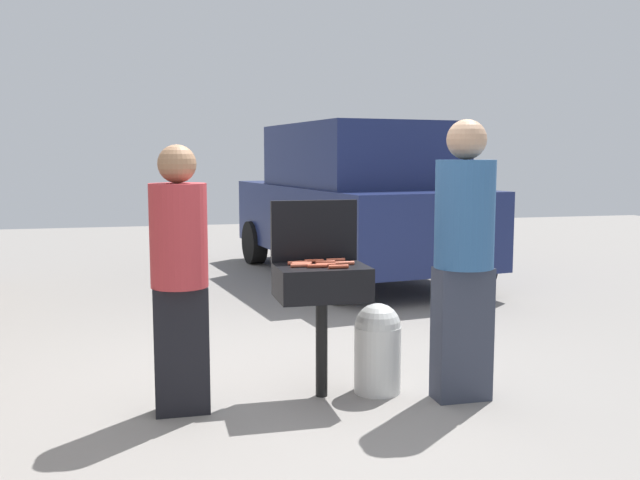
{
  "coord_description": "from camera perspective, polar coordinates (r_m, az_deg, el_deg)",
  "views": [
    {
      "loc": [
        -0.89,
        -4.63,
        1.61
      ],
      "look_at": [
        0.32,
        0.33,
        1.0
      ],
      "focal_mm": 39.48,
      "sensor_mm": 36.0,
      "label": 1
    }
  ],
  "objects": [
    {
      "name": "hot_dog_2",
      "position": [
        4.69,
        -1.84,
        -1.86
      ],
      "size": [
        0.13,
        0.03,
        0.03
      ],
      "primitive_type": "cylinder",
      "rotation": [
        0.0,
        1.57,
        0.06
      ],
      "color": "#C6593D",
      "rests_on": "bbq_grill"
    },
    {
      "name": "hot_dog_7",
      "position": [
        4.53,
        1.5,
        -2.17
      ],
      "size": [
        0.13,
        0.03,
        0.03
      ],
      "primitive_type": "cylinder",
      "rotation": [
        0.0,
        1.57,
        -0.02
      ],
      "color": "#AD4228",
      "rests_on": "bbq_grill"
    },
    {
      "name": "hot_dog_4",
      "position": [
        4.71,
        0.42,
        -1.83
      ],
      "size": [
        0.13,
        0.04,
        0.03
      ],
      "primitive_type": "cylinder",
      "rotation": [
        0.0,
        1.57,
        -0.1
      ],
      "color": "#B74C33",
      "rests_on": "bbq_grill"
    },
    {
      "name": "grill_lid_open",
      "position": [
        4.83,
        -0.49,
        0.76
      ],
      "size": [
        0.6,
        0.05,
        0.42
      ],
      "primitive_type": "cube",
      "color": "black",
      "rests_on": "bbq_grill"
    },
    {
      "name": "hot_dog_8",
      "position": [
        4.67,
        2.01,
        -1.89
      ],
      "size": [
        0.13,
        0.03,
        0.03
      ],
      "primitive_type": "cylinder",
      "rotation": [
        0.0,
        1.57,
        0.01
      ],
      "color": "#C6593D",
      "rests_on": "bbq_grill"
    },
    {
      "name": "hot_dog_0",
      "position": [
        4.58,
        -1.58,
        -2.07
      ],
      "size": [
        0.13,
        0.03,
        0.03
      ],
      "primitive_type": "cylinder",
      "rotation": [
        0.0,
        1.57,
        -0.06
      ],
      "color": "#C6593D",
      "rests_on": "bbq_grill"
    },
    {
      "name": "hot_dog_3",
      "position": [
        4.55,
        -0.21,
        -2.12
      ],
      "size": [
        0.13,
        0.04,
        0.03
      ],
      "primitive_type": "cylinder",
      "rotation": [
        0.0,
        1.57,
        -0.11
      ],
      "color": "#AD4228",
      "rests_on": "bbq_grill"
    },
    {
      "name": "hot_dog_9",
      "position": [
        4.6,
        0.47,
        -2.03
      ],
      "size": [
        0.13,
        0.03,
        0.03
      ],
      "primitive_type": "cylinder",
      "rotation": [
        0.0,
        1.57,
        -0.04
      ],
      "color": "#AD4228",
      "rests_on": "bbq_grill"
    },
    {
      "name": "hot_dog_6",
      "position": [
        4.77,
        -0.49,
        -1.72
      ],
      "size": [
        0.13,
        0.03,
        0.03
      ],
      "primitive_type": "cylinder",
      "rotation": [
        0.0,
        1.57,
        -0.02
      ],
      "color": "#AD4228",
      "rests_on": "bbq_grill"
    },
    {
      "name": "person_right",
      "position": [
        4.68,
        11.59,
        -0.81
      ],
      "size": [
        0.39,
        0.39,
        1.84
      ],
      "rotation": [
        0.0,
        0.0,
        3.24
      ],
      "color": "#333847",
      "rests_on": "ground"
    },
    {
      "name": "ground_plane",
      "position": [
        4.98,
        -2.72,
        -12.04
      ],
      "size": [
        24.0,
        24.0,
        0.0
      ],
      "primitive_type": "plane",
      "color": "gray"
    },
    {
      "name": "hot_dog_5",
      "position": [
        4.64,
        -1.48,
        -1.95
      ],
      "size": [
        0.13,
        0.03,
        0.03
      ],
      "primitive_type": "cylinder",
      "rotation": [
        0.0,
        1.57,
        -0.02
      ],
      "color": "#C6593D",
      "rests_on": "bbq_grill"
    },
    {
      "name": "bbq_grill",
      "position": [
        4.67,
        0.13,
        -3.8
      ],
      "size": [
        0.6,
        0.44,
        0.89
      ],
      "color": "black",
      "rests_on": "ground"
    },
    {
      "name": "person_left",
      "position": [
        4.43,
        -11.32,
        -2.39
      ],
      "size": [
        0.35,
        0.35,
        1.68
      ],
      "rotation": [
        0.0,
        0.0,
        -0.02
      ],
      "color": "black",
      "rests_on": "ground"
    },
    {
      "name": "parked_minivan",
      "position": [
        9.37,
        2.8,
        3.24
      ],
      "size": [
        2.56,
        4.63,
        2.02
      ],
      "rotation": [
        0.0,
        0.0,
        3.29
      ],
      "color": "navy",
      "rests_on": "ground"
    },
    {
      "name": "hot_dog_1",
      "position": [
        4.81,
        1.27,
        -1.64
      ],
      "size": [
        0.13,
        0.03,
        0.03
      ],
      "primitive_type": "cylinder",
      "rotation": [
        0.0,
        1.57,
        0.02
      ],
      "color": "#B74C33",
      "rests_on": "bbq_grill"
    },
    {
      "name": "propane_tank",
      "position": [
        4.86,
        4.69,
        -8.57
      ],
      "size": [
        0.32,
        0.32,
        0.62
      ],
      "color": "silver",
      "rests_on": "ground"
    }
  ]
}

